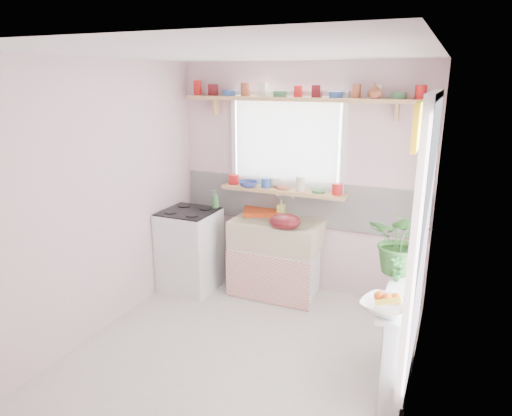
% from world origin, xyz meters
% --- Properties ---
extents(room, '(3.20, 3.20, 3.20)m').
position_xyz_m(room, '(0.66, 0.86, 1.37)').
color(room, silver).
rests_on(room, ground).
extents(sink_unit, '(0.95, 0.65, 1.11)m').
position_xyz_m(sink_unit, '(-0.15, 1.29, 0.43)').
color(sink_unit, white).
rests_on(sink_unit, ground).
extents(cooker, '(0.58, 0.58, 0.93)m').
position_xyz_m(cooker, '(-1.10, 1.05, 0.46)').
color(cooker, white).
rests_on(cooker, ground).
extents(radiator_ledge, '(0.22, 0.95, 0.78)m').
position_xyz_m(radiator_ledge, '(1.30, 0.20, 0.40)').
color(radiator_ledge, white).
rests_on(radiator_ledge, ground).
extents(windowsill, '(1.40, 0.22, 0.04)m').
position_xyz_m(windowsill, '(-0.15, 1.48, 1.14)').
color(windowsill, tan).
rests_on(windowsill, room).
extents(pine_shelf, '(2.52, 0.24, 0.04)m').
position_xyz_m(pine_shelf, '(0.00, 1.47, 2.12)').
color(pine_shelf, tan).
rests_on(pine_shelf, room).
extents(shelf_crockery, '(2.47, 0.11, 0.12)m').
position_xyz_m(shelf_crockery, '(-0.02, 1.47, 2.19)').
color(shelf_crockery, red).
rests_on(shelf_crockery, pine_shelf).
extents(sill_crockery, '(1.35, 0.11, 0.12)m').
position_xyz_m(sill_crockery, '(-0.17, 1.48, 1.22)').
color(sill_crockery, red).
rests_on(sill_crockery, windowsill).
extents(dish_tray, '(0.54, 0.48, 0.04)m').
position_xyz_m(dish_tray, '(-0.39, 1.50, 0.87)').
color(dish_tray, '#D64313').
rests_on(dish_tray, sink_unit).
extents(colander, '(0.42, 0.42, 0.15)m').
position_xyz_m(colander, '(0.02, 1.10, 0.92)').
color(colander, '#520E13').
rests_on(colander, sink_unit).
extents(jade_plant, '(0.57, 0.52, 0.56)m').
position_xyz_m(jade_plant, '(1.21, 0.60, 1.05)').
color(jade_plant, '#2D5D25').
rests_on(jade_plant, radiator_ledge).
extents(fruit_bowl, '(0.41, 0.41, 0.08)m').
position_xyz_m(fruit_bowl, '(1.21, -0.12, 0.82)').
color(fruit_bowl, white).
rests_on(fruit_bowl, radiator_ledge).
extents(herb_pot, '(0.13, 0.11, 0.21)m').
position_xyz_m(herb_pot, '(1.21, 0.42, 0.88)').
color(herb_pot, '#2C6E30').
rests_on(herb_pot, radiator_ledge).
extents(soap_bottle_sink, '(0.09, 0.09, 0.18)m').
position_xyz_m(soap_bottle_sink, '(-0.17, 1.50, 0.94)').
color(soap_bottle_sink, '#DDE264').
rests_on(soap_bottle_sink, sink_unit).
extents(sill_cup, '(0.16, 0.16, 0.10)m').
position_xyz_m(sill_cup, '(-0.26, 1.54, 1.21)').
color(sill_cup, beige).
rests_on(sill_cup, windowsill).
extents(sill_bowl, '(0.26, 0.26, 0.07)m').
position_xyz_m(sill_bowl, '(-0.54, 1.42, 1.19)').
color(sill_bowl, '#31489F').
rests_on(sill_bowl, windowsill).
extents(shelf_vase, '(0.16, 0.16, 0.14)m').
position_xyz_m(shelf_vase, '(0.78, 1.41, 2.21)').
color(shelf_vase, '#964A2E').
rests_on(shelf_vase, pine_shelf).
extents(cooker_bottle, '(0.11, 0.11, 0.21)m').
position_xyz_m(cooker_bottle, '(-0.88, 1.27, 1.02)').
color(cooker_bottle, '#408043').
rests_on(cooker_bottle, cooker).
extents(fruit, '(0.20, 0.14, 0.10)m').
position_xyz_m(fruit, '(1.22, -0.12, 0.88)').
color(fruit, '#DC5712').
rests_on(fruit, fruit_bowl).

